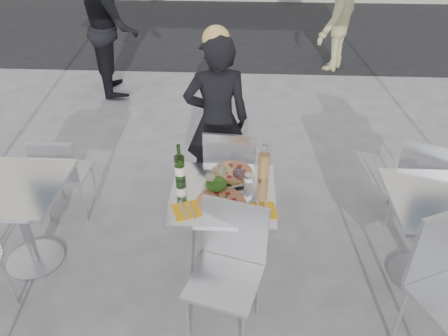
# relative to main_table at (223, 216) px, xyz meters

# --- Properties ---
(ground) EXTENTS (80.00, 80.00, 0.00)m
(ground) POSITION_rel_main_table_xyz_m (0.00, 0.00, -0.54)
(ground) COLOR slate
(street_asphalt) EXTENTS (24.00, 5.00, 0.00)m
(street_asphalt) POSITION_rel_main_table_xyz_m (0.00, 6.50, -0.54)
(street_asphalt) COLOR black
(street_asphalt) RESTS_ON ground
(main_table) EXTENTS (0.72, 0.72, 0.75)m
(main_table) POSITION_rel_main_table_xyz_m (0.00, 0.00, 0.00)
(main_table) COLOR #B7BABF
(main_table) RESTS_ON ground
(side_table_left) EXTENTS (0.72, 0.72, 0.75)m
(side_table_left) POSITION_rel_main_table_xyz_m (-1.50, 0.00, 0.00)
(side_table_left) COLOR #B7BABF
(side_table_left) RESTS_ON ground
(side_table_right) EXTENTS (0.72, 0.72, 0.75)m
(side_table_right) POSITION_rel_main_table_xyz_m (1.50, 0.00, 0.00)
(side_table_right) COLOR #B7BABF
(side_table_right) RESTS_ON ground
(chair_far) EXTENTS (0.45, 0.46, 0.91)m
(chair_far) POSITION_rel_main_table_xyz_m (0.03, 0.62, 0.00)
(chair_far) COLOR silver
(chair_far) RESTS_ON ground
(chair_near) EXTENTS (0.53, 0.54, 0.94)m
(chair_near) POSITION_rel_main_table_xyz_m (0.07, -0.45, 0.02)
(chair_near) COLOR silver
(chair_near) RESTS_ON ground
(side_chair_lfar) EXTENTS (0.38, 0.39, 0.83)m
(side_chair_lfar) POSITION_rel_main_table_xyz_m (-1.40, 0.56, -0.05)
(side_chair_lfar) COLOR silver
(side_chair_lfar) RESTS_ON ground
(side_chair_rfar) EXTENTS (0.52, 0.52, 0.89)m
(side_chair_rfar) POSITION_rel_main_table_xyz_m (1.58, 0.58, -0.01)
(side_chair_rfar) COLOR silver
(side_chair_rfar) RESTS_ON ground
(woman_diner) EXTENTS (0.63, 0.47, 1.56)m
(woman_diner) POSITION_rel_main_table_xyz_m (-0.11, 0.97, 0.24)
(woman_diner) COLOR black
(woman_diner) RESTS_ON ground
(pedestrian_a) EXTENTS (0.91, 1.03, 1.76)m
(pedestrian_a) POSITION_rel_main_table_xyz_m (-1.67, 3.34, 0.34)
(pedestrian_a) COLOR black
(pedestrian_a) RESTS_ON ground
(pedestrian_b) EXTENTS (1.03, 1.18, 1.59)m
(pedestrian_b) POSITION_rel_main_table_xyz_m (1.46, 4.31, 0.25)
(pedestrian_b) COLOR tan
(pedestrian_b) RESTS_ON ground
(pizza_near) EXTENTS (0.32, 0.32, 0.02)m
(pizza_near) POSITION_rel_main_table_xyz_m (-0.01, -0.12, 0.22)
(pizza_near) COLOR tan
(pizza_near) RESTS_ON main_table
(pizza_far) EXTENTS (0.33, 0.33, 0.03)m
(pizza_far) POSITION_rel_main_table_xyz_m (0.06, 0.21, 0.23)
(pizza_far) COLOR white
(pizza_far) RESTS_ON main_table
(salad_plate) EXTENTS (0.22, 0.22, 0.09)m
(salad_plate) POSITION_rel_main_table_xyz_m (-0.05, 0.03, 0.25)
(salad_plate) COLOR white
(salad_plate) RESTS_ON main_table
(wine_bottle) EXTENTS (0.07, 0.07, 0.29)m
(wine_bottle) POSITION_rel_main_table_xyz_m (-0.31, 0.12, 0.32)
(wine_bottle) COLOR #2C521E
(wine_bottle) RESTS_ON main_table
(carafe) EXTENTS (0.08, 0.08, 0.29)m
(carafe) POSITION_rel_main_table_xyz_m (0.28, 0.16, 0.33)
(carafe) COLOR #DFA65F
(carafe) RESTS_ON main_table
(sugar_shaker) EXTENTS (0.06, 0.06, 0.11)m
(sugar_shaker) POSITION_rel_main_table_xyz_m (0.17, 0.07, 0.26)
(sugar_shaker) COLOR white
(sugar_shaker) RESTS_ON main_table
(wineglass_white_a) EXTENTS (0.07, 0.07, 0.16)m
(wineglass_white_a) POSITION_rel_main_table_xyz_m (-0.09, 0.03, 0.32)
(wineglass_white_a) COLOR white
(wineglass_white_a) RESTS_ON main_table
(wineglass_white_b) EXTENTS (0.07, 0.07, 0.16)m
(wineglass_white_b) POSITION_rel_main_table_xyz_m (-0.02, 0.10, 0.32)
(wineglass_white_b) COLOR white
(wineglass_white_b) RESTS_ON main_table
(wineglass_red_a) EXTENTS (0.07, 0.07, 0.16)m
(wineglass_red_a) POSITION_rel_main_table_xyz_m (0.10, 0.07, 0.32)
(wineglass_red_a) COLOR white
(wineglass_red_a) RESTS_ON main_table
(wineglass_red_b) EXTENTS (0.07, 0.07, 0.16)m
(wineglass_red_b) POSITION_rel_main_table_xyz_m (0.11, 0.06, 0.32)
(wineglass_red_b) COLOR white
(wineglass_red_b) RESTS_ON main_table
(napkin_left) EXTENTS (0.23, 0.23, 0.01)m
(napkin_left) POSITION_rel_main_table_xyz_m (-0.22, -0.21, 0.21)
(napkin_left) COLOR #EDAA14
(napkin_left) RESTS_ON main_table
(napkin_right) EXTENTS (0.21, 0.21, 0.01)m
(napkin_right) POSITION_rel_main_table_xyz_m (0.27, -0.19, 0.21)
(napkin_right) COLOR #EDAA14
(napkin_right) RESTS_ON main_table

